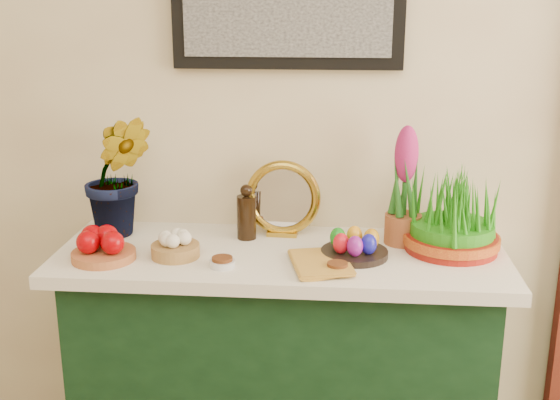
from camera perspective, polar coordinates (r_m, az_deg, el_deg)
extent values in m
cube|color=beige|center=(2.33, 3.76, 8.63)|extent=(4.00, 0.04, 2.70)
cube|color=#13361B|center=(2.41, 0.11, -14.52)|extent=(1.30, 0.45, 0.85)
cube|color=white|center=(2.21, 0.11, -4.60)|extent=(1.40, 0.55, 0.04)
imported|color=#24671D|center=(2.34, -13.13, 3.47)|extent=(0.31, 0.28, 0.53)
cylinder|color=#A95C32|center=(2.20, -14.13, -4.38)|extent=(0.25, 0.25, 0.03)
cylinder|color=#A97F44|center=(2.17, -8.49, -4.09)|extent=(0.15, 0.15, 0.04)
cylinder|color=black|center=(2.29, -2.74, -1.42)|extent=(0.06, 0.06, 0.14)
sphere|color=black|center=(2.27, -2.77, 0.78)|extent=(0.04, 0.04, 0.04)
cube|color=#B68F2B|center=(2.34, 0.19, -2.71)|extent=(0.10, 0.05, 0.02)
torus|color=#B68F2B|center=(2.32, 0.22, 0.17)|extent=(0.25, 0.07, 0.25)
cylinder|color=silver|center=(2.31, 0.21, 0.13)|extent=(0.19, 0.03, 0.19)
imported|color=gold|center=(2.06, 1.08, -5.21)|extent=(0.19, 0.24, 0.03)
cylinder|color=silver|center=(2.08, -4.71, -5.16)|extent=(0.08, 0.08, 0.02)
cylinder|color=#592D14|center=(2.08, -4.72, -4.78)|extent=(0.06, 0.06, 0.01)
cylinder|color=silver|center=(2.04, 4.68, -5.62)|extent=(0.07, 0.07, 0.02)
cylinder|color=#592D14|center=(2.04, 4.69, -5.23)|extent=(0.06, 0.06, 0.01)
cylinder|color=black|center=(2.17, 6.05, -4.33)|extent=(0.24, 0.24, 0.02)
ellipsoid|color=red|center=(2.12, 4.99, -3.53)|extent=(0.05, 0.05, 0.06)
ellipsoid|color=#1917A7|center=(2.12, 7.21, -3.58)|extent=(0.05, 0.05, 0.06)
ellipsoid|color=#F9A21B|center=(2.19, 6.07, -2.91)|extent=(0.05, 0.05, 0.06)
ellipsoid|color=#18861A|center=(2.17, 4.72, -3.06)|extent=(0.05, 0.05, 0.06)
ellipsoid|color=orange|center=(2.17, 7.44, -3.12)|extent=(0.05, 0.05, 0.06)
ellipsoid|color=#861A8F|center=(2.10, 6.11, -3.75)|extent=(0.05, 0.05, 0.06)
cylinder|color=#9C512C|center=(2.29, 9.94, -2.32)|extent=(0.12, 0.12, 0.10)
ellipsoid|color=#BC2570|center=(2.22, 10.25, 3.69)|extent=(0.07, 0.07, 0.18)
cylinder|color=maroon|center=(2.26, 13.72, -3.36)|extent=(0.29, 0.29, 0.05)
cylinder|color=maroon|center=(2.26, 13.74, -3.11)|extent=(0.30, 0.30, 0.03)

